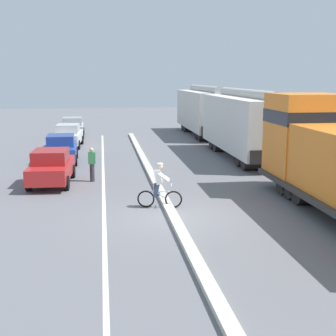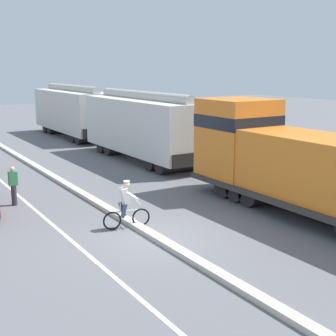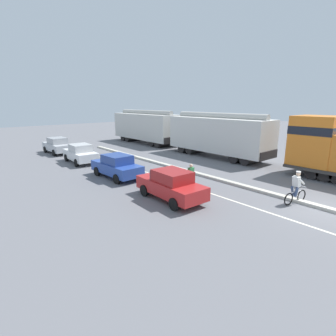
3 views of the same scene
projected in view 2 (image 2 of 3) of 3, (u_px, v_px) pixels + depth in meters
ground_plane at (152, 237)px, 15.59m from camera, size 120.00×120.00×0.00m
median_curb at (83, 194)px, 20.53m from camera, size 0.36×36.00×0.16m
lane_stripe at (29, 204)px, 19.30m from camera, size 0.14×36.00×0.01m
locomotive at (298, 167)px, 17.94m from camera, size 3.10×11.61×4.20m
hopper_car_lead at (143, 127)px, 27.94m from camera, size 2.90×10.60×4.18m
hopper_car_middle at (73, 111)px, 37.53m from camera, size 2.90×10.60×4.18m
cyclist at (126, 206)px, 16.30m from camera, size 1.69×0.54×1.71m
pedestrian_by_cars at (13, 185)px, 19.04m from camera, size 0.34×0.22×1.62m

